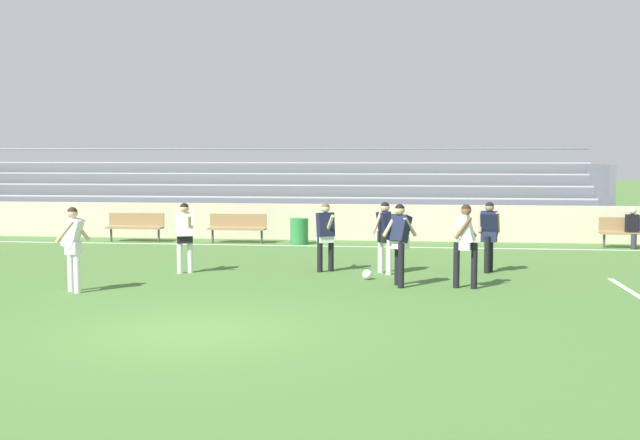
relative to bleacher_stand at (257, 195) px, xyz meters
name	(u,v)px	position (x,y,z in m)	size (l,w,h in m)	color
ground_plane	(191,332)	(2.24, -16.16, -1.31)	(160.00, 160.00, 0.00)	#477033
field_line_sideline	(300,246)	(2.24, -4.54, -1.31)	(44.00, 0.12, 0.01)	white
field_line_penalty_mark	(639,296)	(9.96, -12.20, -1.31)	(0.12, 4.40, 0.01)	white
sideline_wall	(308,222)	(2.24, -2.78, -0.73)	(48.00, 0.16, 1.16)	beige
bleacher_stand	(257,195)	(0.00, 0.00, 0.00)	(24.09, 4.10, 3.01)	#B2B2B7
bench_near_bin	(631,230)	(12.00, -3.99, -0.77)	(1.80, 0.40, 0.90)	#99754C
bench_far_left	(238,225)	(0.19, -3.99, -0.77)	(1.80, 0.40, 0.90)	#99754C
bench_centre_sideline	(136,224)	(-3.11, -3.99, -0.77)	(1.80, 0.40, 0.90)	#99754C
trash_bin	(299,231)	(2.15, -4.10, -0.91)	(0.56, 0.56, 0.80)	#2D7F3D
spectator_seated	(633,225)	(12.00, -4.11, -0.61)	(0.36, 0.42, 1.21)	#2D2D38
player_dark_on_ball	(400,237)	(5.35, -11.58, -0.28)	(0.73, 0.54, 1.72)	black
player_dark_pressing_high	(385,231)	(4.98, -9.82, -0.33)	(0.63, 0.48, 1.65)	white
player_white_wide_right	(466,238)	(6.69, -11.64, -0.28)	(0.50, 0.57, 1.73)	black
player_dark_trailing_run	(325,231)	(3.59, -9.69, -0.36)	(0.50, 0.71, 1.61)	black
player_white_wide_left	(73,241)	(-1.07, -13.01, -0.30)	(0.56, 0.45, 1.70)	white
player_white_challenging	(185,232)	(0.39, -10.28, -0.35)	(0.50, 0.64, 1.63)	white
player_dark_deep_cover	(489,231)	(7.38, -9.36, -0.34)	(0.52, 0.45, 1.64)	black
soccer_ball	(367,275)	(4.64, -10.74, -1.20)	(0.22, 0.22, 0.22)	white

